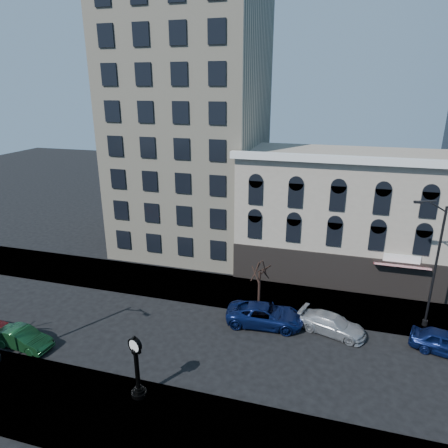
% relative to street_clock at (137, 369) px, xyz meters
% --- Properties ---
extents(ground, '(160.00, 160.00, 0.00)m').
position_rel_street_clock_xyz_m(ground, '(0.46, 6.25, -2.03)').
color(ground, black).
rests_on(ground, ground).
extents(sidewalk_far, '(160.00, 6.00, 0.12)m').
position_rel_street_clock_xyz_m(sidewalk_far, '(0.46, 14.25, -1.97)').
color(sidewalk_far, gray).
rests_on(sidewalk_far, ground).
extents(sidewalk_near, '(160.00, 6.00, 0.12)m').
position_rel_street_clock_xyz_m(sidewalk_near, '(0.46, -1.75, -1.97)').
color(sidewalk_near, gray).
rests_on(sidewalk_near, ground).
extents(cream_tower, '(15.90, 15.40, 42.50)m').
position_rel_street_clock_xyz_m(cream_tower, '(-5.65, 25.13, 17.29)').
color(cream_tower, beige).
rests_on(cream_tower, ground).
extents(victorian_row, '(22.60, 11.19, 12.50)m').
position_rel_street_clock_xyz_m(victorian_row, '(12.46, 22.14, 3.97)').
color(victorian_row, '#AA9D8C').
rests_on(victorian_row, ground).
extents(street_clock, '(0.96, 0.96, 4.23)m').
position_rel_street_clock_xyz_m(street_clock, '(0.00, 0.00, 0.00)').
color(street_clock, black).
rests_on(street_clock, sidewalk_near).
extents(street_lamp_far, '(2.68, 0.41, 10.34)m').
position_rel_street_clock_xyz_m(street_lamp_far, '(17.38, 13.01, 5.89)').
color(street_lamp_far, black).
rests_on(street_lamp_far, sidewalk_far).
extents(bare_tree_far, '(2.76, 2.76, 4.74)m').
position_rel_street_clock_xyz_m(bare_tree_far, '(4.87, 12.83, 1.66)').
color(bare_tree_far, black).
rests_on(bare_tree_far, sidewalk_far).
extents(car_near_b, '(4.56, 1.97, 1.46)m').
position_rel_street_clock_xyz_m(car_near_b, '(-10.34, 2.15, -1.30)').
color(car_near_b, '#143F1E').
rests_on(car_near_b, ground).
extents(car_far_a, '(6.26, 3.24, 1.69)m').
position_rel_street_clock_xyz_m(car_far_a, '(5.95, 9.84, -1.19)').
color(car_far_a, '#0C194C').
rests_on(car_far_a, ground).
extents(car_far_b, '(5.48, 3.46, 1.48)m').
position_rel_street_clock_xyz_m(car_far_b, '(11.11, 10.14, -1.29)').
color(car_far_b, '#A5A8AD').
rests_on(car_far_b, ground).
extents(car_far_c, '(5.28, 3.18, 1.68)m').
position_rel_street_clock_xyz_m(car_far_c, '(19.00, 9.77, -1.19)').
color(car_far_c, '#0C194C').
rests_on(car_far_c, ground).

